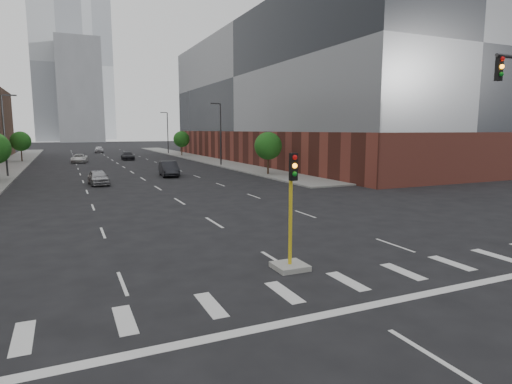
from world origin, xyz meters
TOP-DOWN VIEW (x-y plane):
  - sidewalk_left_far at (-15.00, 74.00)m, footprint 5.00×92.00m
  - sidewalk_right_far at (15.00, 74.00)m, footprint 5.00×92.00m
  - building_right_main at (29.50, 60.00)m, footprint 24.00×70.00m
  - tower_left at (-8.00, 220.00)m, footprint 22.00×22.00m
  - tower_right at (10.00, 260.00)m, footprint 20.00×20.00m
  - tower_mid at (0.00, 200.00)m, footprint 18.00×18.00m
  - median_traffic_signal at (0.00, 8.97)m, footprint 1.20×1.20m
  - streetlight_right_a at (13.41, 55.00)m, footprint 1.60×0.22m
  - streetlight_right_b at (13.41, 90.00)m, footprint 1.60×0.22m
  - streetlight_left at (-13.41, 50.00)m, footprint 1.60×0.22m
  - tree_left_far at (-14.00, 75.00)m, footprint 3.20×3.20m
  - tree_right_near at (14.00, 40.00)m, footprint 3.20×3.20m
  - tree_right_far at (14.00, 80.00)m, footprint 3.20×3.20m
  - car_near_left at (-4.74, 38.73)m, footprint 1.99×4.33m
  - car_mid_right at (3.19, 43.61)m, footprint 2.22×5.27m
  - car_far_left at (-5.42, 69.80)m, footprint 2.87×5.18m
  - car_deep_right at (2.56, 73.23)m, footprint 2.08×4.90m
  - car_distant at (-0.24, 100.79)m, footprint 2.00×4.60m

SIDE VIEW (x-z plane):
  - sidewalk_left_far at x=-15.00m, z-range 0.00..0.15m
  - sidewalk_right_far at x=15.00m, z-range 0.00..0.15m
  - car_far_left at x=-5.42m, z-range 0.00..1.37m
  - car_deep_right at x=2.56m, z-range 0.00..1.41m
  - car_near_left at x=-4.74m, z-range 0.00..1.44m
  - car_distant at x=-0.24m, z-range 0.00..1.54m
  - car_mid_right at x=3.19m, z-range 0.00..1.69m
  - median_traffic_signal at x=0.00m, z-range -1.23..3.17m
  - tree_left_far at x=-14.00m, z-range 0.97..5.82m
  - tree_right_near at x=14.00m, z-range 0.97..5.82m
  - tree_right_far at x=14.00m, z-range 0.97..5.82m
  - streetlight_right_a at x=13.41m, z-range 0.47..9.55m
  - streetlight_right_b at x=13.41m, z-range 0.47..9.55m
  - streetlight_left at x=-13.41m, z-range 0.47..9.55m
  - building_right_main at x=29.50m, z-range 0.00..22.00m
  - tower_mid at x=0.00m, z-range 0.00..44.00m
  - tower_left at x=-8.00m, z-range 0.00..70.00m
  - tower_right at x=10.00m, z-range 0.00..80.00m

